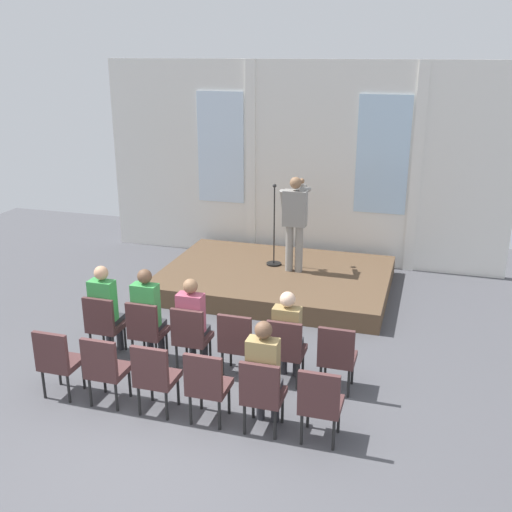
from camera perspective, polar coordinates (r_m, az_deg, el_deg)
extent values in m
plane|color=#4C4C51|center=(7.26, -8.33, -16.63)|extent=(17.05, 17.05, 0.00)
cube|color=silver|center=(12.34, 4.09, 8.69)|extent=(8.26, 0.10, 4.04)
cube|color=silver|center=(12.70, -3.35, 10.16)|extent=(1.00, 0.04, 2.28)
cube|color=silver|center=(12.55, -0.49, 8.90)|extent=(0.20, 0.08, 4.04)
cube|color=silver|center=(12.00, 11.87, 9.28)|extent=(1.00, 0.04, 2.28)
cube|color=silver|center=(12.01, 14.90, 7.82)|extent=(0.20, 0.08, 4.04)
cube|color=brown|center=(11.18, 1.87, -2.22)|extent=(4.11, 2.93, 0.34)
cylinder|color=gray|center=(11.01, 3.17, 0.75)|extent=(0.14, 0.14, 0.86)
cylinder|color=gray|center=(10.98, 4.08, 0.66)|extent=(0.14, 0.14, 0.86)
cube|color=gray|center=(10.78, 3.70, 4.52)|extent=(0.42, 0.22, 0.65)
cube|color=maroon|center=(10.87, 3.85, 5.06)|extent=(0.06, 0.01, 0.39)
sphere|color=#8C6647|center=(10.69, 3.77, 6.91)|extent=(0.21, 0.21, 0.21)
cylinder|color=gray|center=(10.89, 2.58, 5.24)|extent=(0.09, 0.28, 0.45)
cylinder|color=gray|center=(10.80, 4.68, 6.29)|extent=(0.15, 0.36, 0.15)
cylinder|color=gray|center=(10.93, 4.57, 6.56)|extent=(0.11, 0.34, 0.15)
sphere|color=#8C6647|center=(11.20, 4.35, 7.08)|extent=(0.10, 0.10, 0.10)
cylinder|color=black|center=(11.44, 1.69, -0.73)|extent=(0.28, 0.28, 0.03)
cylinder|color=black|center=(11.21, 1.73, 2.83)|extent=(0.02, 0.02, 1.45)
sphere|color=#262626|center=(11.03, 1.77, 6.65)|extent=(0.07, 0.07, 0.07)
cylinder|color=black|center=(9.12, -12.27, -7.56)|extent=(0.04, 0.04, 0.40)
cylinder|color=black|center=(9.29, -14.24, -7.21)|extent=(0.04, 0.04, 0.40)
cylinder|color=black|center=(8.86, -13.32, -8.47)|extent=(0.04, 0.04, 0.40)
cylinder|color=black|center=(9.03, -15.33, -8.09)|extent=(0.04, 0.04, 0.40)
cube|color=#4C2D2D|center=(8.97, -13.91, -6.45)|extent=(0.46, 0.44, 0.08)
cube|color=#4C2D2D|center=(8.71, -14.67, -5.34)|extent=(0.46, 0.06, 0.46)
cylinder|color=#2D2D33|center=(9.24, -13.73, -7.16)|extent=(0.10, 0.10, 0.44)
cylinder|color=#2D2D33|center=(9.16, -12.75, -7.33)|extent=(0.10, 0.10, 0.44)
cube|color=#2D2D33|center=(8.99, -13.75, -5.95)|extent=(0.34, 0.36, 0.12)
cube|color=green|center=(8.76, -14.28, -4.11)|extent=(0.36, 0.20, 0.60)
sphere|color=tan|center=(8.63, -14.43, -1.56)|extent=(0.20, 0.20, 0.20)
cylinder|color=black|center=(8.84, -8.43, -8.20)|extent=(0.04, 0.04, 0.40)
cylinder|color=black|center=(8.98, -10.54, -7.85)|extent=(0.04, 0.04, 0.40)
cylinder|color=black|center=(8.57, -9.39, -9.17)|extent=(0.04, 0.04, 0.40)
cylinder|color=black|center=(8.72, -11.55, -8.79)|extent=(0.04, 0.04, 0.40)
cube|color=#4C2D2D|center=(8.67, -10.07, -7.09)|extent=(0.46, 0.44, 0.08)
cube|color=#4C2D2D|center=(8.40, -10.75, -5.96)|extent=(0.46, 0.06, 0.46)
cylinder|color=#2D2D33|center=(8.95, -10.00, -7.80)|extent=(0.10, 0.10, 0.44)
cylinder|color=#2D2D33|center=(8.87, -8.94, -7.97)|extent=(0.10, 0.10, 0.44)
cube|color=#2D2D33|center=(8.69, -9.91, -6.57)|extent=(0.34, 0.36, 0.12)
cube|color=green|center=(8.45, -10.38, -4.61)|extent=(0.36, 0.20, 0.62)
sphere|color=brown|center=(8.31, -10.49, -1.90)|extent=(0.20, 0.20, 0.20)
cylinder|color=black|center=(8.60, -4.35, -8.85)|extent=(0.04, 0.04, 0.40)
cylinder|color=black|center=(8.72, -6.59, -8.50)|extent=(0.04, 0.04, 0.40)
cylinder|color=black|center=(8.32, -5.19, -9.88)|extent=(0.04, 0.04, 0.40)
cylinder|color=black|center=(8.45, -7.49, -9.50)|extent=(0.04, 0.04, 0.40)
cube|color=#4C2D2D|center=(8.41, -5.96, -7.73)|extent=(0.46, 0.44, 0.08)
cube|color=#4C2D2D|center=(8.14, -6.54, -6.60)|extent=(0.46, 0.06, 0.46)
cylinder|color=#2D2D33|center=(8.69, -6.01, -8.44)|extent=(0.10, 0.10, 0.44)
cylinder|color=#2D2D33|center=(8.63, -4.89, -8.61)|extent=(0.10, 0.10, 0.44)
cube|color=#2D2D33|center=(8.43, -5.82, -7.19)|extent=(0.34, 0.36, 0.12)
cube|color=#B24C66|center=(8.20, -6.19, -5.40)|extent=(0.36, 0.20, 0.55)
sphere|color=#8C6647|center=(8.07, -6.23, -2.85)|extent=(0.20, 0.20, 0.20)
cylinder|color=black|center=(8.41, -0.04, -9.48)|extent=(0.04, 0.04, 0.40)
cylinder|color=black|center=(8.50, -2.40, -9.14)|extent=(0.04, 0.04, 0.40)
cylinder|color=black|center=(8.12, -0.74, -10.57)|extent=(0.04, 0.04, 0.40)
cylinder|color=black|center=(8.22, -3.18, -10.20)|extent=(0.04, 0.04, 0.40)
cube|color=#4C2D2D|center=(8.20, -1.61, -8.37)|extent=(0.46, 0.44, 0.08)
cube|color=#4C2D2D|center=(7.92, -2.06, -7.23)|extent=(0.46, 0.06, 0.46)
cylinder|color=black|center=(8.26, 4.46, -10.08)|extent=(0.04, 0.04, 0.40)
cylinder|color=black|center=(8.33, 2.00, -9.76)|extent=(0.04, 0.04, 0.40)
cylinder|color=black|center=(7.97, 3.92, -11.22)|extent=(0.04, 0.04, 0.40)
cylinder|color=black|center=(8.05, 1.38, -10.87)|extent=(0.04, 0.04, 0.40)
cube|color=#4C2D2D|center=(8.04, 2.97, -8.98)|extent=(0.46, 0.44, 0.08)
cube|color=#4C2D2D|center=(7.75, 2.66, -7.85)|extent=(0.46, 0.06, 0.46)
cylinder|color=#2D2D33|center=(8.31, 2.63, -9.68)|extent=(0.10, 0.10, 0.44)
cylinder|color=#2D2D33|center=(8.28, 3.86, -9.84)|extent=(0.10, 0.10, 0.44)
cube|color=#2D2D33|center=(8.06, 3.08, -8.41)|extent=(0.34, 0.36, 0.12)
cube|color=#997F4C|center=(7.82, 2.93, -6.67)|extent=(0.36, 0.20, 0.52)
sphere|color=beige|center=(7.69, 3.01, -4.11)|extent=(0.20, 0.20, 0.20)
cylinder|color=black|center=(8.17, 9.10, -10.63)|extent=(0.04, 0.04, 0.40)
cylinder|color=black|center=(8.22, 6.57, -10.34)|extent=(0.04, 0.04, 0.40)
cylinder|color=black|center=(7.88, 8.75, -11.81)|extent=(0.04, 0.04, 0.40)
cylinder|color=black|center=(7.92, 6.12, -11.50)|extent=(0.04, 0.04, 0.40)
cube|color=#4C2D2D|center=(7.93, 7.71, -9.56)|extent=(0.46, 0.44, 0.08)
cube|color=#4C2D2D|center=(7.64, 7.57, -8.43)|extent=(0.46, 0.06, 0.46)
cylinder|color=black|center=(8.28, -15.99, -10.76)|extent=(0.04, 0.04, 0.40)
cylinder|color=black|center=(8.47, -18.09, -10.29)|extent=(0.04, 0.04, 0.40)
cylinder|color=black|center=(8.04, -17.29, -11.85)|extent=(0.04, 0.04, 0.40)
cylinder|color=black|center=(8.23, -19.43, -11.34)|extent=(0.04, 0.04, 0.40)
cube|color=#4C2D2D|center=(8.14, -17.87, -9.58)|extent=(0.46, 0.44, 0.08)
cube|color=#4C2D2D|center=(7.88, -18.84, -8.45)|extent=(0.46, 0.06, 0.46)
cylinder|color=black|center=(7.97, -11.85, -11.63)|extent=(0.04, 0.04, 0.40)
cylinder|color=black|center=(8.13, -14.13, -11.16)|extent=(0.04, 0.04, 0.40)
cylinder|color=black|center=(7.72, -13.06, -12.82)|extent=(0.04, 0.04, 0.40)
cylinder|color=black|center=(7.89, -15.39, -12.29)|extent=(0.04, 0.04, 0.40)
cube|color=#4C2D2D|center=(7.81, -13.75, -10.45)|extent=(0.46, 0.44, 0.08)
cube|color=#4C2D2D|center=(7.54, -14.63, -9.31)|extent=(0.46, 0.06, 0.46)
cylinder|color=black|center=(7.70, -7.37, -12.51)|extent=(0.04, 0.04, 0.40)
cylinder|color=black|center=(7.84, -9.83, -12.04)|extent=(0.04, 0.04, 0.40)
cylinder|color=black|center=(7.44, -8.45, -13.79)|extent=(0.04, 0.04, 0.40)
cylinder|color=black|center=(7.59, -10.99, -13.27)|extent=(0.04, 0.04, 0.40)
cube|color=#4C2D2D|center=(7.52, -9.26, -11.33)|extent=(0.46, 0.44, 0.08)
cube|color=#4C2D2D|center=(7.24, -10.02, -10.19)|extent=(0.46, 0.06, 0.46)
cylinder|color=black|center=(7.49, -2.57, -13.36)|extent=(0.04, 0.04, 0.40)
cylinder|color=black|center=(7.60, -5.20, -12.91)|extent=(0.04, 0.04, 0.40)
cylinder|color=black|center=(7.22, -3.48, -14.73)|extent=(0.04, 0.04, 0.40)
cylinder|color=black|center=(7.33, -6.21, -14.23)|extent=(0.04, 0.04, 0.40)
cube|color=#4C2D2D|center=(7.28, -4.41, -12.21)|extent=(0.46, 0.44, 0.08)
cube|color=#4C2D2D|center=(6.99, -5.03, -11.07)|extent=(0.46, 0.06, 0.46)
cylinder|color=black|center=(7.33, 2.52, -14.16)|extent=(0.04, 0.04, 0.40)
cylinder|color=black|center=(7.41, -0.26, -13.74)|extent=(0.04, 0.04, 0.40)
cylinder|color=black|center=(7.05, 1.81, -15.61)|extent=(0.04, 0.04, 0.40)
cylinder|color=black|center=(7.14, -1.09, -15.14)|extent=(0.04, 0.04, 0.40)
cube|color=#4C2D2D|center=(7.10, 0.75, -13.04)|extent=(0.46, 0.44, 0.08)
cube|color=#4C2D2D|center=(6.80, 0.31, -11.92)|extent=(0.46, 0.06, 0.46)
cylinder|color=#2D2D33|center=(7.38, 0.45, -13.67)|extent=(0.10, 0.10, 0.44)
cylinder|color=#2D2D33|center=(7.34, 1.84, -13.88)|extent=(0.10, 0.10, 0.44)
cube|color=#2D2D33|center=(7.12, 0.89, -12.38)|extent=(0.34, 0.36, 0.12)
cube|color=#997F4C|center=(6.84, 0.65, -10.21)|extent=(0.36, 0.20, 0.61)
sphere|color=brown|center=(6.67, 0.71, -7.00)|extent=(0.20, 0.20, 0.20)
cylinder|color=black|center=(7.22, 7.82, -14.87)|extent=(0.04, 0.04, 0.40)
cylinder|color=black|center=(7.27, 4.93, -14.50)|extent=(0.04, 0.04, 0.40)
cylinder|color=black|center=(6.95, 7.35, -16.38)|extent=(0.04, 0.04, 0.40)
cylinder|color=black|center=(7.00, 4.33, -15.98)|extent=(0.04, 0.04, 0.40)
cube|color=#4C2D2D|center=(6.97, 6.18, -13.79)|extent=(0.46, 0.44, 0.08)
cube|color=#4C2D2D|center=(6.67, 5.95, -12.69)|extent=(0.46, 0.06, 0.46)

